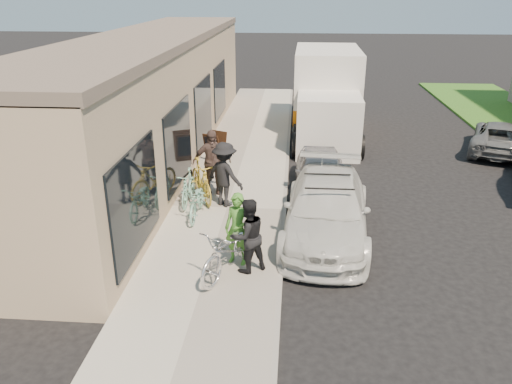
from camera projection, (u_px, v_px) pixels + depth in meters
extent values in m
plane|color=black|center=(301.00, 274.00, 10.70)|extent=(120.00, 120.00, 0.00)
cube|color=#A8A497|center=(227.00, 210.00, 13.58)|extent=(3.00, 34.00, 0.15)
cube|color=gray|center=(284.00, 212.00, 13.47)|extent=(0.12, 34.00, 0.13)
cube|color=tan|center=(154.00, 99.00, 17.69)|extent=(3.50, 20.00, 4.00)
cube|color=#685A4F|center=(149.00, 38.00, 16.89)|extent=(3.60, 20.00, 0.25)
cube|color=black|center=(136.00, 200.00, 10.34)|extent=(0.06, 3.00, 2.20)
cube|color=black|center=(178.00, 144.00, 14.02)|extent=(0.06, 3.00, 2.20)
cube|color=black|center=(203.00, 111.00, 17.71)|extent=(0.06, 3.00, 2.20)
cube|color=black|center=(220.00, 90.00, 21.40)|extent=(0.06, 3.00, 2.20)
cylinder|color=black|center=(185.00, 190.00, 13.68)|extent=(0.06, 0.06, 0.77)
cylinder|color=black|center=(192.00, 183.00, 14.14)|extent=(0.06, 0.06, 0.77)
cylinder|color=black|center=(188.00, 174.00, 13.76)|extent=(0.14, 0.52, 0.06)
cube|color=black|center=(212.00, 148.00, 16.82)|extent=(0.65, 0.48, 0.99)
cube|color=black|center=(218.00, 145.00, 17.11)|extent=(0.65, 0.48, 0.99)
cube|color=black|center=(212.00, 147.00, 16.77)|extent=(0.51, 0.35, 0.71)
imported|color=silver|center=(327.00, 209.00, 12.07)|extent=(2.41, 5.08, 1.43)
cylinder|color=black|center=(330.00, 189.00, 11.30)|extent=(1.13, 0.04, 0.04)
cylinder|color=black|center=(327.00, 175.00, 12.18)|extent=(1.13, 0.04, 0.04)
imported|color=#A7A7AD|center=(320.00, 172.00, 14.71)|extent=(1.51, 3.70, 1.26)
cube|color=silver|center=(328.00, 125.00, 18.03)|extent=(2.29, 2.29, 2.13)
cube|color=black|center=(329.00, 113.00, 17.85)|extent=(2.08, 0.11, 1.01)
cube|color=silver|center=(326.00, 89.00, 20.87)|extent=(2.67, 4.77, 3.26)
cube|color=#CA680B|center=(325.00, 106.00, 21.15)|extent=(2.70, 4.79, 0.62)
cylinder|color=black|center=(296.00, 145.00, 17.85)|extent=(0.30, 0.90, 0.90)
cylinder|color=black|center=(360.00, 147.00, 17.64)|extent=(0.30, 0.90, 0.90)
cylinder|color=black|center=(297.00, 136.00, 18.98)|extent=(0.30, 0.90, 0.90)
cylinder|color=black|center=(357.00, 137.00, 18.78)|extent=(0.30, 0.90, 0.90)
cylinder|color=black|center=(299.00, 110.00, 22.91)|extent=(0.30, 0.90, 0.90)
cylinder|color=black|center=(348.00, 111.00, 22.70)|extent=(0.30, 0.90, 0.90)
imported|color=#585B5D|center=(501.00, 137.00, 18.35)|extent=(3.32, 4.51, 1.14)
imported|color=silver|center=(231.00, 249.00, 10.26)|extent=(1.53, 2.19, 1.09)
imported|color=#45892D|center=(238.00, 229.00, 10.55)|extent=(0.68, 0.55, 1.60)
imported|color=black|center=(248.00, 236.00, 10.25)|extent=(0.99, 0.95, 1.62)
imported|color=#80BFA8|center=(188.00, 187.00, 13.63)|extent=(0.45, 1.57, 0.94)
imported|color=#80BFA8|center=(197.00, 201.00, 12.86)|extent=(0.58, 1.64, 0.86)
imported|color=gold|center=(201.00, 180.00, 13.86)|extent=(1.30, 1.93, 1.13)
imported|color=black|center=(225.00, 174.00, 13.36)|extent=(1.32, 1.18, 1.78)
imported|color=#503D39|center=(212.00, 162.00, 14.16)|extent=(1.18, 0.75, 1.88)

